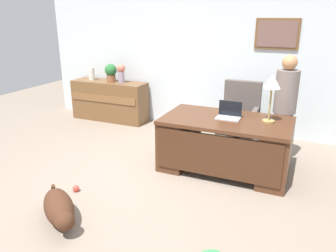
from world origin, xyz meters
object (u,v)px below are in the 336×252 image
Objects in this scene: laptop at (229,114)px; dog_toy_ball at (76,189)px; armchair at (239,118)px; vase_with_flowers at (121,72)px; desk_lamp at (272,85)px; dog_toy_plush at (211,252)px; person_standing at (284,109)px; potted_plant at (111,72)px; vase_empty at (92,74)px; credenza at (110,101)px; dog_lying at (59,209)px; desk at (225,143)px.

laptop reaches higher than dog_toy_ball.
vase_with_flowers reaches higher than armchair.
desk_lamp is at bearing -22.94° from vase_with_flowers.
armchair is at bearing 97.60° from dog_toy_plush.
person_standing reaches higher than potted_plant.
dog_toy_plush is at bearing -95.82° from desk_lamp.
vase_empty is at bearing -180.00° from vase_with_flowers.
laptop is at bearing -24.94° from credenza.
dog_toy_plush is (1.89, -0.43, -0.02)m from dog_toy_ball.
vase_empty is at bearing 120.14° from dog_lying.
laptop reaches higher than desk.
desk_lamp is at bearing -21.40° from potted_plant.
vase_with_flowers is (-2.47, 0.39, 0.54)m from armchair.
vase_empty is at bearing 179.81° from credenza.
dog_lying is (-1.29, -1.92, -0.26)m from desk.
desk is 3.13m from potted_plant.
desk_lamp is (0.56, -0.89, 0.78)m from armchair.
credenza is 4.48m from dog_toy_plush.
dog_toy_plush is (3.15, -3.17, -0.38)m from credenza.
credenza is at bearing 171.99° from armchair.
desk_lamp is (0.54, 0.11, 0.85)m from desk.
armchair is 2.84× the size of vase_with_flowers.
desk reaches higher than dog_toy_plush.
armchair is 3.25m from vase_empty.
laptop is at bearing 80.46° from desk.
potted_plant is 4.53m from dog_toy_plush.
credenza is at bearing 134.80° from dog_toy_plush.
dog_toy_plush is (1.64, 0.14, -0.13)m from dog_lying.
desk reaches higher than dog_lying.
desk is at bearing 101.11° from dog_toy_plush.
potted_plant is (-3.43, 0.74, 0.19)m from person_standing.
person_standing reaches higher than desk.
person_standing reaches higher than vase_empty.
dog_lying is 2.30× the size of laptop.
vase_with_flowers is 2.24× the size of dog_toy_plush.
dog_toy_plush is at bearing -12.88° from dog_toy_ball.
dog_toy_ball is at bearing -145.02° from desk_lamp.
armchair reaches higher than dog_lying.
credenza is 3.04m from dog_toy_ball.
dog_toy_ball is (-0.25, 0.58, -0.11)m from dog_lying.
credenza reaches higher than dog_toy_ball.
person_standing is 3.28m from vase_with_flowers.
armchair is (-0.02, 1.01, 0.07)m from desk.
vase_empty is at bearing 169.28° from person_standing.
vase_empty reaches higher than credenza.
vase_with_flowers is at bearing 157.06° from desk_lamp.
desk is 1.61× the size of armchair.
credenza is at bearing -179.75° from vase_with_flowers.
person_standing is 0.72m from desk_lamp.
laptop is 2.25m from dog_toy_ball.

